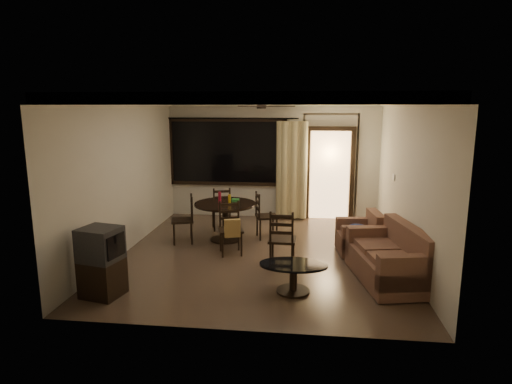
# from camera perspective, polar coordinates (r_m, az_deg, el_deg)

# --- Properties ---
(ground) EXTENTS (5.50, 5.50, 0.00)m
(ground) POSITION_cam_1_polar(r_m,az_deg,el_deg) (7.90, 0.67, -8.25)
(ground) COLOR #7F6651
(ground) RESTS_ON ground
(room_shell) EXTENTS (5.50, 6.70, 5.50)m
(room_shell) POSITION_cam_1_polar(r_m,az_deg,el_deg) (9.21, 5.53, 6.18)
(room_shell) COLOR beige
(room_shell) RESTS_ON ground
(dining_table) EXTENTS (1.22, 1.22, 0.98)m
(dining_table) POSITION_cam_1_polar(r_m,az_deg,el_deg) (8.56, -4.11, -2.53)
(dining_table) COLOR black
(dining_table) RESTS_ON ground
(dining_chair_west) EXTENTS (0.52, 0.52, 0.95)m
(dining_chair_west) POSITION_cam_1_polar(r_m,az_deg,el_deg) (8.59, -9.66, -4.82)
(dining_chair_west) COLOR black
(dining_chair_west) RESTS_ON ground
(dining_chair_east) EXTENTS (0.52, 0.52, 0.95)m
(dining_chair_east) POSITION_cam_1_polar(r_m,az_deg,el_deg) (8.76, 1.37, -4.33)
(dining_chair_east) COLOR black
(dining_chair_east) RESTS_ON ground
(dining_chair_south) EXTENTS (0.52, 0.56, 0.95)m
(dining_chair_south) POSITION_cam_1_polar(r_m,az_deg,el_deg) (7.81, -3.37, -6.12)
(dining_chair_south) COLOR black
(dining_chair_south) RESTS_ON ground
(dining_chair_north) EXTENTS (0.52, 0.52, 0.95)m
(dining_chair_north) POSITION_cam_1_polar(r_m,az_deg,el_deg) (9.39, -4.64, -3.30)
(dining_chair_north) COLOR black
(dining_chair_north) RESTS_ON ground
(tv_cabinet) EXTENTS (0.61, 0.57, 1.00)m
(tv_cabinet) POSITION_cam_1_polar(r_m,az_deg,el_deg) (6.45, -19.89, -8.76)
(tv_cabinet) COLOR black
(tv_cabinet) RESTS_ON ground
(sofa) EXTENTS (1.14, 1.73, 0.85)m
(sofa) POSITION_cam_1_polar(r_m,az_deg,el_deg) (6.93, 17.61, -8.63)
(sofa) COLOR #462320
(sofa) RESTS_ON ground
(armchair) EXTENTS (0.82, 0.82, 0.75)m
(armchair) POSITION_cam_1_polar(r_m,az_deg,el_deg) (8.09, 13.91, -5.79)
(armchair) COLOR #462320
(armchair) RESTS_ON ground
(coffee_table) EXTENTS (0.99, 0.59, 0.43)m
(coffee_table) POSITION_cam_1_polar(r_m,az_deg,el_deg) (6.28, 5.01, -10.74)
(coffee_table) COLOR black
(coffee_table) RESTS_ON ground
(side_chair) EXTENTS (0.45, 0.45, 0.99)m
(side_chair) POSITION_cam_1_polar(r_m,az_deg,el_deg) (7.20, 3.50, -7.72)
(side_chair) COLOR black
(side_chair) RESTS_ON ground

